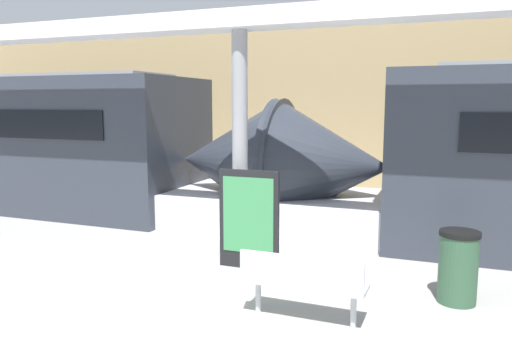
{
  "coord_description": "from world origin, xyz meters",
  "views": [
    {
      "loc": [
        2.54,
        -4.37,
        2.53
      ],
      "look_at": [
        -0.26,
        2.91,
        1.4
      ],
      "focal_mm": 35.0,
      "sensor_mm": 36.0,
      "label": 1
    }
  ],
  "objects_px": {
    "trash_bin": "(458,267)",
    "support_column_near": "(240,148)",
    "poster_board": "(249,219)",
    "bench_near": "(303,280)"
  },
  "relations": [
    {
      "from": "bench_near",
      "to": "support_column_near",
      "type": "xyz_separation_m",
      "value": [
        -1.61,
        1.96,
        1.33
      ]
    },
    {
      "from": "poster_board",
      "to": "support_column_near",
      "type": "distance_m",
      "value": 1.18
    },
    {
      "from": "bench_near",
      "to": "trash_bin",
      "type": "height_order",
      "value": "trash_bin"
    },
    {
      "from": "trash_bin",
      "to": "support_column_near",
      "type": "relative_size",
      "value": 0.26
    },
    {
      "from": "trash_bin",
      "to": "support_column_near",
      "type": "distance_m",
      "value": 3.64
    },
    {
      "from": "trash_bin",
      "to": "poster_board",
      "type": "relative_size",
      "value": 0.61
    },
    {
      "from": "poster_board",
      "to": "support_column_near",
      "type": "height_order",
      "value": "support_column_near"
    },
    {
      "from": "poster_board",
      "to": "support_column_near",
      "type": "relative_size",
      "value": 0.42
    },
    {
      "from": "trash_bin",
      "to": "poster_board",
      "type": "bearing_deg",
      "value": 174.59
    },
    {
      "from": "trash_bin",
      "to": "support_column_near",
      "type": "bearing_deg",
      "value": 167.92
    }
  ]
}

